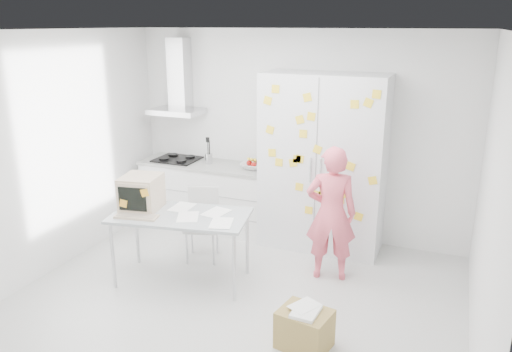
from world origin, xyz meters
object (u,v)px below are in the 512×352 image
at_px(person, 331,214).
at_px(chair, 203,219).
at_px(desk, 155,203).
at_px(cardboard_box, 305,328).

relative_size(person, chair, 1.76).
xyz_separation_m(desk, cardboard_box, (1.91, -0.63, -0.70)).
height_order(person, cardboard_box, person).
relative_size(desk, chair, 1.81).
bearing_deg(person, chair, -11.95).
distance_m(desk, cardboard_box, 2.13).
distance_m(person, chair, 1.58).
distance_m(desk, chair, 0.78).
bearing_deg(chair, cardboard_box, -55.58).
height_order(person, chair, person).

